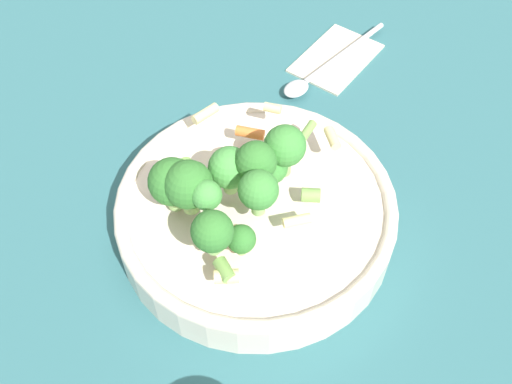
% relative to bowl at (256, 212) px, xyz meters
% --- Properties ---
extents(ground_plane, '(3.00, 3.00, 0.00)m').
position_rel_bowl_xyz_m(ground_plane, '(0.00, 0.00, -0.03)').
color(ground_plane, '#2D6066').
extents(bowl, '(0.28, 0.28, 0.05)m').
position_rel_bowl_xyz_m(bowl, '(0.00, 0.00, 0.00)').
color(bowl, beige).
rests_on(bowl, ground_plane).
extents(pasta_salad, '(0.21, 0.19, 0.07)m').
position_rel_bowl_xyz_m(pasta_salad, '(-0.00, 0.03, 0.06)').
color(pasta_salad, '#8CB766').
rests_on(pasta_salad, bowl).
extents(napkin, '(0.14, 0.14, 0.01)m').
position_rel_bowl_xyz_m(napkin, '(0.23, -0.18, -0.02)').
color(napkin, beige).
rests_on(napkin, ground_plane).
extents(spoon, '(0.11, 0.18, 0.01)m').
position_rel_bowl_xyz_m(spoon, '(0.20, -0.14, -0.01)').
color(spoon, silver).
rests_on(spoon, napkin).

